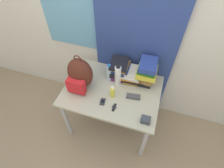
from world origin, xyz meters
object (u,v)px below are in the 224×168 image
Objects in this scene: backpack at (80,74)px; cell_phone at (103,102)px; book_stack_left at (120,69)px; wristwatch at (114,107)px; camera_pouch at (146,120)px; sports_bottle at (118,75)px; book_stack_center at (132,74)px; sunscreen_bottle at (112,92)px; book_stack_right at (147,72)px; sunglasses_case at (133,97)px; water_bottle at (109,73)px.

backpack is 0.38m from cell_phone.
wristwatch is (0.07, -0.46, -0.11)m from book_stack_left.
sports_bottle is at bearing 135.58° from camera_pouch.
book_stack_center is (0.15, 0.00, -0.04)m from book_stack_left.
sports_bottle is 0.21m from sunscreen_bottle.
book_stack_left reaches higher than camera_pouch.
book_stack_right is 2.00× the size of sunscreen_bottle.
book_stack_center is 0.19m from sports_bottle.
book_stack_right is 1.11× the size of sports_bottle.
water_bottle is at bearing 152.21° from sunglasses_case.
sunscreen_bottle is at bearing -63.46° from water_bottle.
camera_pouch is (0.40, -0.20, -0.04)m from sunscreen_bottle.
sunglasses_case is at bearing -33.79° from sports_bottle.
cell_phone is 0.94× the size of camera_pouch.
sunscreen_bottle is 0.45m from camera_pouch.
backpack reaches higher than sunscreen_bottle.
sunglasses_case is (-0.08, -0.27, -0.15)m from book_stack_right.
book_stack_right reaches higher than book_stack_center.
wristwatch is at bearing -79.32° from sports_bottle.
sunscreen_bottle is at bearing 153.83° from camera_pouch.
book_stack_left is 0.86× the size of book_stack_right.
book_stack_left is 0.96× the size of sports_bottle.
book_stack_left reaches higher than cell_phone.
camera_pouch is (0.48, -0.09, 0.02)m from cell_phone.
camera_pouch is at bearing -53.66° from sunglasses_case.
backpack is 1.58× the size of book_stack_center.
sunglasses_case is at bearing -49.12° from book_stack_left.
water_bottle is 0.35m from cell_phone.
book_stack_right is at bearing 101.35° from camera_pouch.
cell_phone is 0.91× the size of wristwatch.
sunscreen_bottle is (0.01, -0.32, -0.04)m from book_stack_left.
backpack reaches higher than book_stack_left.
sports_bottle is 0.29m from sunglasses_case.
sunglasses_case reaches higher than cell_phone.
sports_bottle is at bearing 100.68° from wristwatch.
book_stack_center reaches higher than sunglasses_case.
water_bottle is 2.62× the size of cell_phone.
camera_pouch is (0.78, -0.23, -0.16)m from backpack.
sunscreen_bottle reaches higher than book_stack_center.
cell_phone is (0.04, -0.34, -0.10)m from water_bottle.
book_stack_right is (0.16, 0.00, 0.09)m from book_stack_center.
sunscreen_bottle is at bearing 56.90° from cell_phone.
water_bottle is 1.53× the size of sunscreen_bottle.
book_stack_center is 0.47m from wristwatch.
sunglasses_case is 0.25m from wristwatch.
sunscreen_bottle is at bearing -113.91° from book_stack_center.
water_bottle reaches higher than camera_pouch.
book_stack_right reaches higher than cell_phone.
sunscreen_bottle is at bearing 114.84° from wristwatch.
sunglasses_case is at bearing 28.39° from cell_phone.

